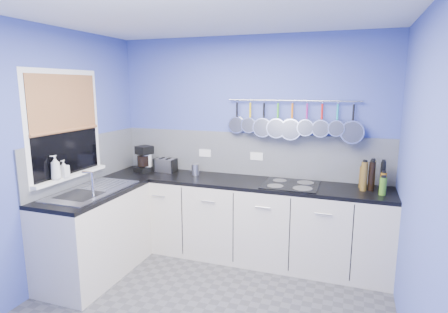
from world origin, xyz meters
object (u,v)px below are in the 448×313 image
Objects in this scene: soap_bottle_b at (64,169)px; hob at (291,185)px; soap_bottle_a at (55,167)px; coffee_maker at (144,159)px; canister at (195,170)px; toaster at (165,165)px; paper_towel at (147,161)px.

soap_bottle_b is 0.30× the size of hob.
hob is at bearing 27.57° from soap_bottle_a.
coffee_maker is (0.27, 1.14, -0.11)m from soap_bottle_a.
coffee_maker is at bearing -175.92° from canister.
toaster is (0.52, 1.11, -0.15)m from soap_bottle_b.
soap_bottle_a reaches higher than paper_towel.
toaster is at bearing 175.24° from hob.
soap_bottle_b is at bearing 90.00° from soap_bottle_a.
soap_bottle_b is at bearing -131.00° from canister.
paper_towel is (0.30, 1.18, -0.15)m from soap_bottle_a.
toaster is (0.52, 1.22, -0.19)m from soap_bottle_a.
soap_bottle_b is at bearing -107.83° from toaster.
soap_bottle_b reaches higher than toaster.
soap_bottle_a is 1.34m from toaster.
canister is (0.64, 0.01, -0.06)m from paper_towel.
soap_bottle_a is 2.36m from hob.
soap_bottle_a is 1.22m from paper_towel.
coffee_maker reaches higher than toaster.
toaster is 1.57m from hob.
soap_bottle_b is 1.36× the size of canister.
paper_towel is (0.30, 1.07, -0.11)m from soap_bottle_b.
toaster reaches higher than hob.
coffee_maker reaches higher than paper_towel.
paper_towel is at bearing 75.77° from soap_bottle_a.
soap_bottle_a reaches higher than coffee_maker.
coffee_maker is 1.82m from hob.
paper_towel is 0.64m from canister.
hob is (1.81, -0.05, -0.15)m from coffee_maker.
soap_bottle_a reaches higher than toaster.
coffee_maker is 2.49× the size of canister.
canister is at bearing 175.11° from hob.
canister is (0.67, 0.05, -0.09)m from coffee_maker.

